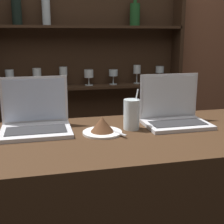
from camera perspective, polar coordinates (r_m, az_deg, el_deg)
back_wall at (r=2.53m, az=-7.31°, el=12.94°), size 7.00×0.06×2.70m
back_shelf at (r=2.51m, az=-4.47°, el=3.80°), size 1.49×0.18×1.81m
laptop_near at (r=1.50m, az=-13.78°, el=-1.38°), size 0.32×0.25×0.24m
laptop_far at (r=1.59m, az=11.22°, el=-0.21°), size 0.31×0.22×0.25m
cake_plate at (r=1.41m, az=-1.77°, el=-2.71°), size 0.18×0.18×0.08m
water_glass at (r=1.47m, az=3.58°, el=-0.43°), size 0.08×0.08×0.19m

